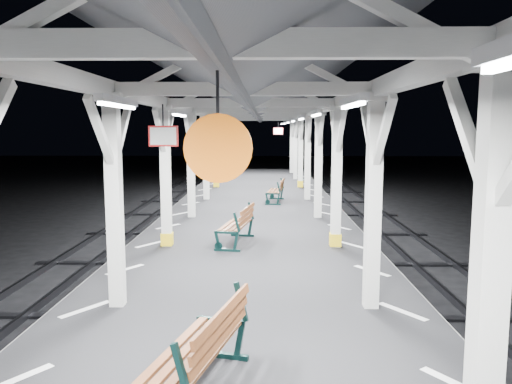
{
  "coord_description": "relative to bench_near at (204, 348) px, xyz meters",
  "views": [
    {
      "loc": [
        0.34,
        -9.6,
        3.79
      ],
      "look_at": [
        0.1,
        2.89,
        2.2
      ],
      "focal_mm": 35.0,
      "sensor_mm": 36.0,
      "label": 1
    }
  ],
  "objects": [
    {
      "name": "bench_far",
      "position": [
        1.1,
        13.96,
        -0.06
      ],
      "size": [
        0.78,
        1.66,
        0.87
      ],
      "rotation": [
        0.0,
        0.0,
        -0.12
      ],
      "color": "black",
      "rests_on": "platform"
    },
    {
      "name": "track_left",
      "position": [
        -4.71,
        4.68,
        -1.45
      ],
      "size": [
        2.2,
        60.0,
        0.16
      ],
      "color": "#2D2D33",
      "rests_on": "ground"
    },
    {
      "name": "hazard_stripes_left",
      "position": [
        -2.16,
        4.68,
        -0.52
      ],
      "size": [
        1.0,
        48.0,
        0.01
      ],
      "primitive_type": "cube",
      "color": "silver",
      "rests_on": "platform"
    },
    {
      "name": "ground",
      "position": [
        0.29,
        4.68,
        -1.53
      ],
      "size": [
        120.0,
        120.0,
        0.0
      ],
      "primitive_type": "plane",
      "color": "black",
      "rests_on": "ground"
    },
    {
      "name": "bench_near",
      "position": [
        0.0,
        0.0,
        0.0
      ],
      "size": [
        1.1,
        1.93,
        0.99
      ],
      "rotation": [
        0.0,
        0.0,
        -0.25
      ],
      "color": "black",
      "rests_on": "platform"
    },
    {
      "name": "canopy",
      "position": [
        0.3,
        4.66,
        3.04
      ],
      "size": [
        5.4,
        49.0,
        4.65
      ],
      "color": "silver",
      "rests_on": "platform"
    },
    {
      "name": "platform",
      "position": [
        0.29,
        4.68,
        -1.03
      ],
      "size": [
        6.0,
        50.0,
        1.0
      ],
      "primitive_type": "cube",
      "color": "black",
      "rests_on": "ground"
    },
    {
      "name": "bench_mid",
      "position": [
        0.0,
        7.0,
        -0.04
      ],
      "size": [
        0.91,
        1.78,
        0.92
      ],
      "rotation": [
        0.0,
        0.0,
        -0.17
      ],
      "color": "black",
      "rests_on": "platform"
    },
    {
      "name": "track_right",
      "position": [
        5.29,
        4.68,
        -1.45
      ],
      "size": [
        2.2,
        60.0,
        0.16
      ],
      "color": "#2D2D33",
      "rests_on": "ground"
    },
    {
      "name": "hazard_stripes_right",
      "position": [
        2.74,
        4.68,
        -0.52
      ],
      "size": [
        1.0,
        48.0,
        0.01
      ],
      "primitive_type": "cube",
      "color": "silver",
      "rests_on": "platform"
    }
  ]
}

